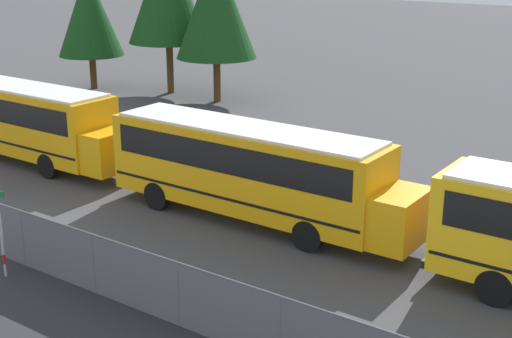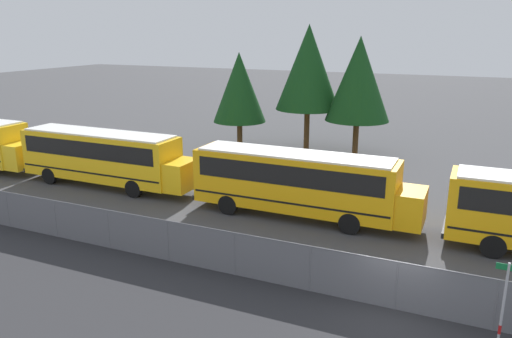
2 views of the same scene
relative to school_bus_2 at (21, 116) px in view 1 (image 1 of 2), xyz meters
name	(u,v)px [view 1 (image 1 of 2)]	position (x,y,z in m)	size (l,w,h in m)	color
school_bus_2	(21,116)	(0.00, 0.00, 0.00)	(11.83, 2.46, 3.42)	orange
school_bus_3	(251,166)	(12.69, -0.07, 0.00)	(11.83, 2.46, 3.42)	orange
street_sign	(1,230)	(9.30, -7.84, -0.55)	(0.70, 0.09, 2.78)	#B7B7BC
tree_0	(216,4)	(-0.47, 14.70, 3.82)	(4.87, 4.87, 9.03)	#51381E
tree_2	(89,13)	(-9.67, 13.05, 2.95)	(4.26, 4.26, 7.76)	#51381E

